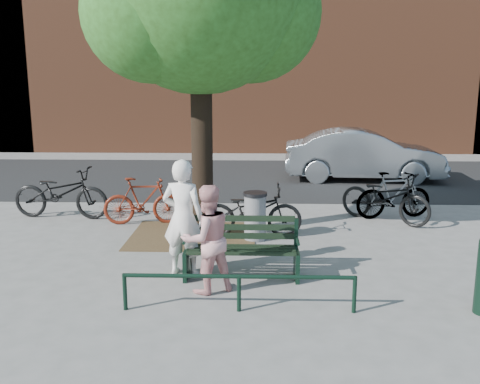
{
  "coord_description": "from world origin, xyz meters",
  "views": [
    {
      "loc": [
        0.21,
        -7.74,
        2.99
      ],
      "look_at": [
        -0.05,
        1.0,
        1.13
      ],
      "focal_mm": 40.0,
      "sensor_mm": 36.0,
      "label": 1
    }
  ],
  "objects_px": {
    "bicycle_c": "(251,211)",
    "litter_bin": "(255,216)",
    "parked_car": "(363,155)",
    "park_bench": "(242,246)",
    "person_right": "(207,239)",
    "person_left": "(183,218)"
  },
  "relations": [
    {
      "from": "person_right",
      "to": "park_bench",
      "type": "bearing_deg",
      "value": -156.92
    },
    {
      "from": "litter_bin",
      "to": "bicycle_c",
      "type": "height_order",
      "value": "bicycle_c"
    },
    {
      "from": "bicycle_c",
      "to": "parked_car",
      "type": "height_order",
      "value": "parked_car"
    },
    {
      "from": "person_right",
      "to": "parked_car",
      "type": "xyz_separation_m",
      "value": [
        3.9,
        8.71,
        -0.01
      ]
    },
    {
      "from": "person_right",
      "to": "parked_car",
      "type": "height_order",
      "value": "person_right"
    },
    {
      "from": "person_right",
      "to": "litter_bin",
      "type": "relative_size",
      "value": 1.7
    },
    {
      "from": "person_left",
      "to": "person_right",
      "type": "height_order",
      "value": "person_left"
    },
    {
      "from": "person_right",
      "to": "parked_car",
      "type": "relative_size",
      "value": 0.34
    },
    {
      "from": "person_left",
      "to": "parked_car",
      "type": "height_order",
      "value": "person_left"
    },
    {
      "from": "person_right",
      "to": "person_left",
      "type": "bearing_deg",
      "value": -87.45
    },
    {
      "from": "person_left",
      "to": "park_bench",
      "type": "bearing_deg",
      "value": -171.05
    },
    {
      "from": "person_right",
      "to": "bicycle_c",
      "type": "bearing_deg",
      "value": -131.78
    },
    {
      "from": "litter_bin",
      "to": "parked_car",
      "type": "relative_size",
      "value": 0.2
    },
    {
      "from": "bicycle_c",
      "to": "parked_car",
      "type": "bearing_deg",
      "value": -29.68
    },
    {
      "from": "parked_car",
      "to": "bicycle_c",
      "type": "bearing_deg",
      "value": 154.38
    },
    {
      "from": "parked_car",
      "to": "litter_bin",
      "type": "bearing_deg",
      "value": 155.68
    },
    {
      "from": "litter_bin",
      "to": "parked_car",
      "type": "height_order",
      "value": "parked_car"
    },
    {
      "from": "person_left",
      "to": "bicycle_c",
      "type": "height_order",
      "value": "person_left"
    },
    {
      "from": "bicycle_c",
      "to": "person_left",
      "type": "bearing_deg",
      "value": 152.5
    },
    {
      "from": "park_bench",
      "to": "person_right",
      "type": "bearing_deg",
      "value": -127.58
    },
    {
      "from": "litter_bin",
      "to": "parked_car",
      "type": "xyz_separation_m",
      "value": [
        3.22,
        6.17,
        0.3
      ]
    },
    {
      "from": "bicycle_c",
      "to": "litter_bin",
      "type": "bearing_deg",
      "value": -161.38
    }
  ]
}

